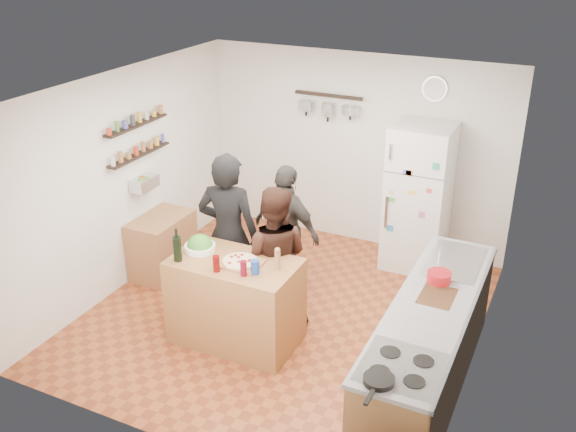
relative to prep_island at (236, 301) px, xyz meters
The scene contains 26 objects.
room_shell 1.30m from the prep_island, 76.20° to the left, with size 4.20×4.20×4.20m.
prep_island is the anchor object (origin of this frame).
pizza_board 0.47m from the prep_island, 14.04° to the right, with size 0.42×0.34×0.02m, color #935C35.
pizza 0.49m from the prep_island, 14.04° to the right, with size 0.34×0.34×0.02m, color beige.
salad_bowl 0.64m from the prep_island, behind, with size 0.31×0.31×0.06m, color white.
wine_bottle 0.80m from the prep_island, 156.25° to the right, with size 0.08×0.08×0.25m, color black.
wine_glass_near 0.59m from the prep_island, 101.77° to the right, with size 0.07×0.07×0.16m, color #510706.
wine_glass_far 0.61m from the prep_island, 42.27° to the right, with size 0.06×0.06×0.15m, color #560717.
pepper_mill 0.71m from the prep_island, ahead, with size 0.06×0.06×0.18m, color olive.
salt_canister 0.62m from the prep_island, 21.80° to the right, with size 0.08×0.08×0.14m, color navy.
person_left 0.76m from the prep_island, 125.26° to the left, with size 0.66×0.43×1.81m, color black.
person_center 0.59m from the prep_island, 65.29° to the left, with size 0.76×0.59×1.56m, color black.
person_back 1.15m from the prep_island, 87.96° to the left, with size 0.90×0.37×1.53m, color #2D2A28.
counter_run 1.95m from the prep_island, ahead, with size 0.63×2.63×0.90m, color #9E7042.
stove_top 2.19m from the prep_island, 24.62° to the right, with size 0.60×0.62×0.02m, color white.
skillet 2.22m from the prep_island, 31.58° to the right, with size 0.23×0.23×0.04m, color black.
sink 2.20m from the prep_island, 25.05° to the left, with size 0.50×0.80×0.03m, color silver.
cutting_board 2.01m from the prep_island, ahead, with size 0.30×0.40×0.02m, color brown.
red_bowl 2.02m from the prep_island, 13.68° to the left, with size 0.22×0.22×0.09m, color #A31219.
fridge 2.68m from the prep_island, 63.13° to the left, with size 0.70×0.68×1.80m, color white.
wall_clock 3.40m from the prep_island, 66.04° to the left, with size 0.30×0.30×0.03m, color silver.
spice_shelf_lower 2.14m from the prep_island, 154.36° to the left, with size 0.12×1.00×0.03m, color black.
spice_shelf_upper 2.33m from the prep_island, 154.36° to the left, with size 0.12×1.00×0.03m, color black.
produce_basket 1.97m from the prep_island, 153.95° to the left, with size 0.18×0.35×0.14m, color silver.
side_table 1.71m from the prep_island, 150.90° to the left, with size 0.50×0.80×0.73m, color #AC7848.
pot_rack 3.01m from the prep_island, 92.31° to the left, with size 0.90×0.04×0.04m, color black.
Camera 1 is at (2.60, -5.33, 3.92)m, focal length 40.00 mm.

